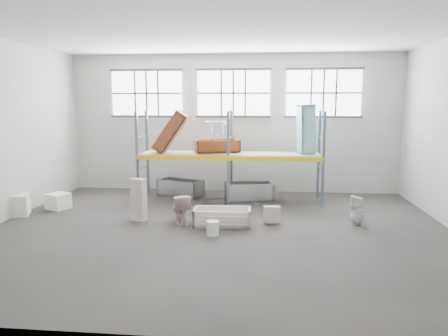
# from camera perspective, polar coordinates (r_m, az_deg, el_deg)

# --- Properties ---
(floor) EXTENTS (12.00, 10.00, 0.10)m
(floor) POSITION_cam_1_polar(r_m,az_deg,el_deg) (10.93, -0.78, -8.76)
(floor) COLOR #463F3B
(floor) RESTS_ON ground
(ceiling) EXTENTS (12.00, 10.00, 0.10)m
(ceiling) POSITION_cam_1_polar(r_m,az_deg,el_deg) (10.56, -0.84, 18.63)
(ceiling) COLOR silver
(ceiling) RESTS_ON ground
(wall_back) EXTENTS (12.00, 0.10, 5.00)m
(wall_back) POSITION_cam_1_polar(r_m,az_deg,el_deg) (15.46, 1.30, 6.06)
(wall_back) COLOR #AFABA2
(wall_back) RESTS_ON ground
(wall_front) EXTENTS (12.00, 0.10, 5.00)m
(wall_front) POSITION_cam_1_polar(r_m,az_deg,el_deg) (5.48, -6.74, 0.82)
(wall_front) COLOR #A6A39B
(wall_front) RESTS_ON ground
(window_left) EXTENTS (2.60, 0.04, 1.60)m
(window_left) POSITION_cam_1_polar(r_m,az_deg,el_deg) (15.90, -10.47, 9.96)
(window_left) COLOR white
(window_left) RESTS_ON wall_back
(window_mid) EXTENTS (2.60, 0.04, 1.60)m
(window_mid) POSITION_cam_1_polar(r_m,az_deg,el_deg) (15.33, 1.28, 10.15)
(window_mid) COLOR white
(window_mid) RESTS_ON wall_back
(window_right) EXTENTS (2.60, 0.04, 1.60)m
(window_right) POSITION_cam_1_polar(r_m,az_deg,el_deg) (15.42, 13.40, 9.91)
(window_right) COLOR white
(window_right) RESTS_ON wall_back
(rack_upright_la) EXTENTS (0.08, 0.08, 3.00)m
(rack_upright_la) POSITION_cam_1_polar(r_m,az_deg,el_deg) (14.00, -11.75, 1.47)
(rack_upright_la) COLOR slate
(rack_upright_la) RESTS_ON floor
(rack_upright_lb) EXTENTS (0.08, 0.08, 3.00)m
(rack_upright_lb) POSITION_cam_1_polar(r_m,az_deg,el_deg) (15.14, -10.40, 2.06)
(rack_upright_lb) COLOR slate
(rack_upright_lb) RESTS_ON floor
(rack_upright_ma) EXTENTS (0.08, 0.08, 3.00)m
(rack_upright_ma) POSITION_cam_1_polar(r_m,az_deg,el_deg) (13.41, 0.59, 1.34)
(rack_upright_ma) COLOR slate
(rack_upright_ma) RESTS_ON floor
(rack_upright_mb) EXTENTS (0.08, 0.08, 3.00)m
(rack_upright_mb) POSITION_cam_1_polar(r_m,az_deg,el_deg) (14.60, 1.00, 1.96)
(rack_upright_mb) COLOR slate
(rack_upright_mb) RESTS_ON floor
(rack_upright_ra) EXTENTS (0.08, 0.08, 3.00)m
(rack_upright_ra) POSITION_cam_1_polar(r_m,az_deg,el_deg) (13.49, 13.39, 1.14)
(rack_upright_ra) COLOR slate
(rack_upright_ra) RESTS_ON floor
(rack_upright_rb) EXTENTS (0.08, 0.08, 3.00)m
(rack_upright_rb) POSITION_cam_1_polar(r_m,az_deg,el_deg) (14.67, 12.77, 1.77)
(rack_upright_rb) COLOR slate
(rack_upright_rb) RESTS_ON floor
(rack_beam_front) EXTENTS (6.00, 0.10, 0.14)m
(rack_beam_front) POSITION_cam_1_polar(r_m,az_deg,el_deg) (13.41, 0.59, 1.34)
(rack_beam_front) COLOR yellow
(rack_beam_front) RESTS_ON floor
(rack_beam_back) EXTENTS (6.00, 0.10, 0.14)m
(rack_beam_back) POSITION_cam_1_polar(r_m,az_deg,el_deg) (14.60, 1.00, 1.96)
(rack_beam_back) COLOR yellow
(rack_beam_back) RESTS_ON floor
(shelf_deck) EXTENTS (5.90, 1.10, 0.03)m
(shelf_deck) POSITION_cam_1_polar(r_m,az_deg,el_deg) (14.00, 0.80, 1.99)
(shelf_deck) COLOR gray
(shelf_deck) RESTS_ON floor
(wet_patch) EXTENTS (1.80, 1.80, 0.00)m
(wet_patch) POSITION_cam_1_polar(r_m,az_deg,el_deg) (13.50, 0.50, -5.09)
(wet_patch) COLOR black
(wet_patch) RESTS_ON floor
(bathtub_beige) EXTENTS (1.56, 0.78, 0.45)m
(bathtub_beige) POSITION_cam_1_polar(r_m,az_deg,el_deg) (11.32, -0.26, -6.67)
(bathtub_beige) COLOR silver
(bathtub_beige) RESTS_ON floor
(cistern_spare) EXTENTS (0.46, 0.26, 0.42)m
(cistern_spare) POSITION_cam_1_polar(r_m,az_deg,el_deg) (11.48, 6.53, -6.22)
(cistern_spare) COLOR beige
(cistern_spare) RESTS_ON bathtub_beige
(sink_in_tub) EXTENTS (0.56, 0.56, 0.16)m
(sink_in_tub) POSITION_cam_1_polar(r_m,az_deg,el_deg) (11.39, 0.63, -6.92)
(sink_in_tub) COLOR beige
(sink_in_tub) RESTS_ON bathtub_beige
(toilet_beige) EXTENTS (0.72, 0.90, 0.80)m
(toilet_beige) POSITION_cam_1_polar(r_m,az_deg,el_deg) (11.55, -5.96, -5.49)
(toilet_beige) COLOR beige
(toilet_beige) RESTS_ON floor
(cistern_tall) EXTENTS (0.44, 0.36, 1.19)m
(cistern_tall) POSITION_cam_1_polar(r_m,az_deg,el_deg) (11.86, -11.52, -4.28)
(cistern_tall) COLOR beige
(cistern_tall) RESTS_ON floor
(toilet_white) EXTENTS (0.40, 0.40, 0.80)m
(toilet_white) POSITION_cam_1_polar(r_m,az_deg,el_deg) (11.87, 17.73, -5.50)
(toilet_white) COLOR white
(toilet_white) RESTS_ON floor
(steel_tub_left) EXTENTS (1.72, 1.28, 0.57)m
(steel_tub_left) POSITION_cam_1_polar(r_m,az_deg,el_deg) (14.88, -5.93, -2.69)
(steel_tub_left) COLOR #A2A4A8
(steel_tub_left) RESTS_ON floor
(steel_tub_right) EXTENTS (1.72, 1.01, 0.59)m
(steel_tub_right) POSITION_cam_1_polar(r_m,az_deg,el_deg) (14.21, 3.42, -3.17)
(steel_tub_right) COLOR #B1B4B9
(steel_tub_right) RESTS_ON floor
(rust_tub_flat) EXTENTS (1.61, 1.14, 0.41)m
(rust_tub_flat) POSITION_cam_1_polar(r_m,az_deg,el_deg) (14.13, -0.92, 3.03)
(rust_tub_flat) COLOR #964923
(rust_tub_flat) RESTS_ON shelf_deck
(rust_tub_tilted) EXTENTS (1.22, 0.73, 1.46)m
(rust_tub_tilted) POSITION_cam_1_polar(r_m,az_deg,el_deg) (14.10, -7.26, 4.89)
(rust_tub_tilted) COLOR brown
(rust_tub_tilted) RESTS_ON shelf_deck
(sink_on_shelf) EXTENTS (0.74, 0.60, 0.62)m
(sink_on_shelf) POSITION_cam_1_polar(r_m,az_deg,el_deg) (13.65, -1.15, 3.98)
(sink_on_shelf) COLOR white
(sink_on_shelf) RESTS_ON rust_tub_flat
(blue_tub_upright) EXTENTS (0.62, 0.83, 1.63)m
(blue_tub_upright) POSITION_cam_1_polar(r_m,az_deg,el_deg) (14.10, 11.08, 5.20)
(blue_tub_upright) COLOR #80B8CB
(blue_tub_upright) RESTS_ON shelf_deck
(bucket) EXTENTS (0.34, 0.34, 0.36)m
(bucket) POSITION_cam_1_polar(r_m,az_deg,el_deg) (10.49, -1.54, -8.21)
(bucket) COLOR silver
(bucket) RESTS_ON floor
(carton_near) EXTENTS (0.89, 0.83, 0.62)m
(carton_near) POSITION_cam_1_polar(r_m,az_deg,el_deg) (13.65, -26.55, -4.55)
(carton_near) COLOR white
(carton_near) RESTS_ON floor
(carton_far) EXTENTS (0.75, 0.75, 0.48)m
(carton_far) POSITION_cam_1_polar(r_m,az_deg,el_deg) (13.99, -21.66, -4.22)
(carton_far) COLOR white
(carton_far) RESTS_ON floor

